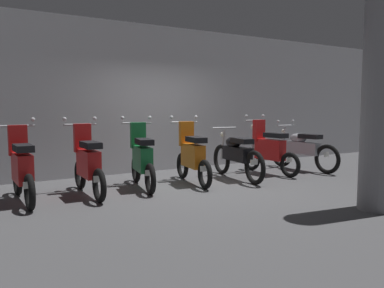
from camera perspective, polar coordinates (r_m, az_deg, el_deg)
The scene contains 10 objects.
ground_plane at distance 7.40m, azimuth 1.13°, elevation -6.00°, with size 80.00×80.00×0.00m, color #4C4C4F.
back_wall at distance 9.13m, azimuth -6.07°, elevation 6.46°, with size 16.00×0.30×3.28m, color #ADADB2.
motorbike_slot_0 at distance 6.59m, azimuth -23.32°, elevation -3.20°, with size 0.59×1.68×1.29m.
motorbike_slot_1 at distance 6.75m, azimuth -14.79°, elevation -2.74°, with size 0.59×1.68×1.29m.
motorbike_slot_2 at distance 7.18m, azimuth -7.24°, elevation -2.13°, with size 0.60×1.66×1.29m.
motorbike_slot_3 at distance 7.56m, azimuth 0.01°, elevation -1.71°, with size 0.58×1.67×1.29m.
motorbike_slot_4 at distance 8.06m, azimuth 6.42°, elevation -1.57°, with size 0.56×1.95×1.03m.
motorbike_slot_5 at distance 8.81m, azimuth 10.97°, elevation -0.80°, with size 0.59×1.68×1.29m.
motorbike_slot_6 at distance 9.49m, azimuth 15.63°, elevation -0.68°, with size 0.59×1.95×1.15m.
support_pillar at distance 6.13m, azimuth 25.74°, elevation 6.51°, with size 0.54×0.54×3.28m, color gray.
Camera 1 is at (-3.88, -6.13, 1.46)m, focal length 36.99 mm.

